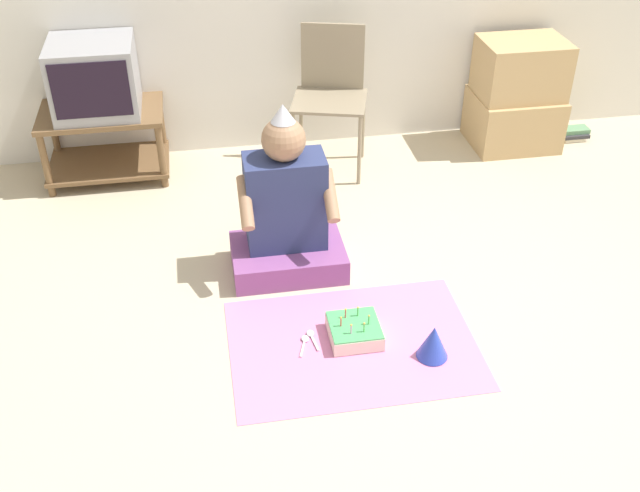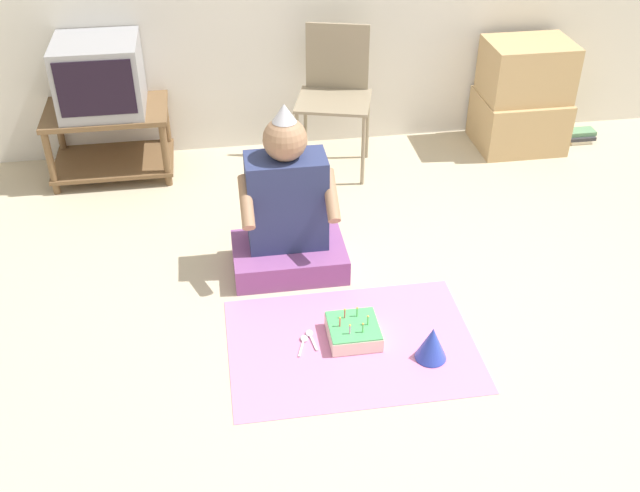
% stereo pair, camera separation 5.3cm
% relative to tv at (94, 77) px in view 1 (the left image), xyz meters
% --- Properties ---
extents(ground_plane, '(16.00, 16.00, 0.00)m').
position_rel_tv_xyz_m(ground_plane, '(1.54, -1.97, -0.66)').
color(ground_plane, beige).
extents(tv_stand, '(0.75, 0.50, 0.44)m').
position_rel_tv_xyz_m(tv_stand, '(-0.00, -0.00, -0.39)').
color(tv_stand, brown).
rests_on(tv_stand, ground_plane).
extents(tv, '(0.50, 0.48, 0.43)m').
position_rel_tv_xyz_m(tv, '(0.00, 0.00, 0.00)').
color(tv, '#99999E').
rests_on(tv, tv_stand).
extents(folding_chair, '(0.54, 0.51, 0.89)m').
position_rel_tv_xyz_m(folding_chair, '(1.42, -0.09, -0.13)').
color(folding_chair, gray).
rests_on(folding_chair, ground_plane).
extents(cardboard_box_stack, '(0.56, 0.47, 0.73)m').
position_rel_tv_xyz_m(cardboard_box_stack, '(2.70, -0.02, -0.31)').
color(cardboard_box_stack, tan).
rests_on(cardboard_box_stack, ground_plane).
extents(book_pile, '(0.20, 0.15, 0.08)m').
position_rel_tv_xyz_m(book_pile, '(3.16, -0.03, -0.62)').
color(book_pile, beige).
rests_on(book_pile, ground_plane).
extents(person_seated, '(0.59, 0.41, 0.92)m').
position_rel_tv_xyz_m(person_seated, '(0.98, -1.19, -0.33)').
color(person_seated, '#8C4C8C').
rests_on(person_seated, ground_plane).
extents(party_cloth, '(1.14, 0.81, 0.01)m').
position_rel_tv_xyz_m(party_cloth, '(1.20, -1.87, -0.65)').
color(party_cloth, pink).
rests_on(party_cloth, ground_plane).
extents(birthday_cake, '(0.24, 0.24, 0.13)m').
position_rel_tv_xyz_m(birthday_cake, '(1.21, -1.82, -0.61)').
color(birthday_cake, '#F4E0C6').
rests_on(birthday_cake, party_cloth).
extents(party_hat_blue, '(0.14, 0.14, 0.17)m').
position_rel_tv_xyz_m(party_hat_blue, '(1.53, -2.01, -0.57)').
color(party_hat_blue, blue).
rests_on(party_hat_blue, party_cloth).
extents(plastic_spoon_near, '(0.04, 0.14, 0.01)m').
position_rel_tv_xyz_m(plastic_spoon_near, '(1.02, -1.78, -0.64)').
color(plastic_spoon_near, white).
rests_on(plastic_spoon_near, party_cloth).
extents(plastic_spoon_far, '(0.06, 0.14, 0.01)m').
position_rel_tv_xyz_m(plastic_spoon_far, '(0.98, -1.81, -0.64)').
color(plastic_spoon_far, white).
rests_on(plastic_spoon_far, party_cloth).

